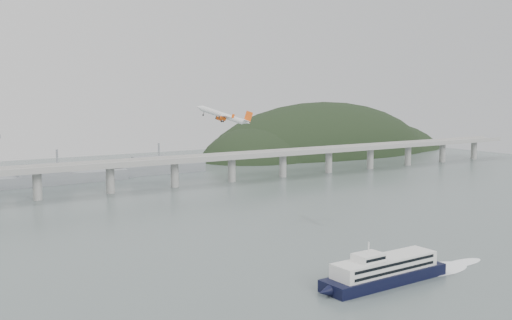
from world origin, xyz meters
TOP-DOWN VIEW (x-y plane):
  - ground at (0.00, 0.00)m, footprint 900.00×900.00m
  - bridge at (-1.15, 200.00)m, footprint 800.00×22.00m
  - headland at (285.18, 331.75)m, footprint 365.00×155.00m
  - ferry at (-9.86, -50.70)m, footprint 90.68×16.73m
  - airliner at (-7.55, 75.80)m, footprint 31.42×29.25m

SIDE VIEW (x-z plane):
  - headland at x=285.18m, z-range -97.34..58.66m
  - ground at x=0.00m, z-range 0.00..0.00m
  - ferry at x=-9.86m, z-range -3.91..13.19m
  - bridge at x=-1.15m, z-range 5.70..29.60m
  - airliner at x=-7.55m, z-range 52.47..65.14m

